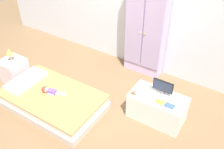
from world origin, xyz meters
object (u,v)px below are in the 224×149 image
object	(u,v)px
nightstand	(14,70)
book_yellow	(160,102)
tv_monitor	(163,87)
book_blue	(170,106)
table_lamp	(9,52)
tv_stand	(157,107)
rocking_horse_toy	(134,92)
doll	(49,91)
wardrobe	(146,30)
bed	(53,100)

from	to	relation	value
nightstand	book_yellow	bearing A→B (deg)	8.58
tv_monitor	book_blue	distance (m)	0.28
table_lamp	tv_stand	xyz separation A→B (m)	(2.44, 0.47, -0.35)
book_yellow	tv_monitor	bearing A→B (deg)	105.09
book_blue	rocking_horse_toy	bearing A→B (deg)	-174.96
nightstand	table_lamp	size ratio (longest dim) A/B	1.73
doll	table_lamp	bearing A→B (deg)	171.23
table_lamp	tv_monitor	distance (m)	2.51
tv_stand	wardrobe	bearing A→B (deg)	126.31
table_lamp	bed	bearing A→B (deg)	-8.48
tv_stand	tv_monitor	distance (m)	0.34
bed	nightstand	size ratio (longest dim) A/B	3.78
doll	book_yellow	world-z (taller)	book_yellow
nightstand	book_yellow	distance (m)	2.53
book_blue	table_lamp	bearing A→B (deg)	-171.86
tv_stand	rocking_horse_toy	size ratio (longest dim) A/B	7.44
book_yellow	nightstand	bearing A→B (deg)	-171.42
nightstand	tv_stand	world-z (taller)	tv_stand
nightstand	tv_monitor	xyz separation A→B (m)	(2.45, 0.54, 0.34)
rocking_horse_toy	book_yellow	size ratio (longest dim) A/B	0.84
bed	book_blue	bearing A→B (deg)	18.30
tv_stand	rocking_horse_toy	distance (m)	0.42
doll	wardrobe	size ratio (longest dim) A/B	0.24
table_lamp	tv_stand	bearing A→B (deg)	10.94
doll	wardrobe	world-z (taller)	wardrobe
book_yellow	bed	bearing A→B (deg)	-160.12
bed	nightstand	bearing A→B (deg)	171.52
book_blue	nightstand	bearing A→B (deg)	-171.86
bed	nightstand	distance (m)	1.04
tv_monitor	book_blue	world-z (taller)	tv_monitor
wardrobe	doll	bearing A→B (deg)	-115.69
book_yellow	book_blue	xyz separation A→B (m)	(0.14, 0.00, 0.00)
tv_stand	book_yellow	distance (m)	0.23
book_yellow	rocking_horse_toy	bearing A→B (deg)	-173.11
nightstand	rocking_horse_toy	xyz separation A→B (m)	(2.13, 0.33, 0.25)
wardrobe	tv_monitor	bearing A→B (deg)	-51.01
book_yellow	wardrobe	bearing A→B (deg)	125.90
nightstand	doll	bearing A→B (deg)	-8.77
doll	book_blue	size ratio (longest dim) A/B	3.05
doll	tv_monitor	size ratio (longest dim) A/B	1.36
nightstand	book_blue	world-z (taller)	book_blue
nightstand	rocking_horse_toy	size ratio (longest dim) A/B	3.78
wardrobe	tv_monitor	size ratio (longest dim) A/B	5.66
bed	doll	xyz separation A→B (m)	(-0.05, 0.00, 0.16)
bed	tv_stand	size ratio (longest dim) A/B	1.92
wardrobe	book_blue	distance (m)	1.43
wardrobe	rocking_horse_toy	bearing A→B (deg)	-70.33
tv_monitor	tv_stand	bearing A→B (deg)	-100.65
table_lamp	book_blue	size ratio (longest dim) A/B	1.79
doll	tv_monitor	xyz separation A→B (m)	(1.47, 0.69, 0.25)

